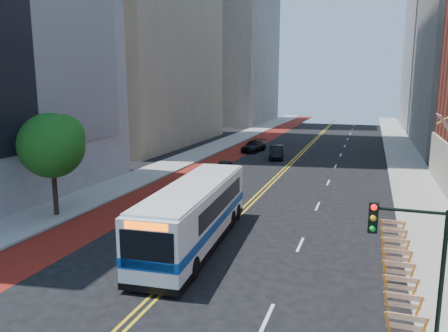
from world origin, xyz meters
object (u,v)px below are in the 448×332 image
object	(u,v)px
street_tree	(53,143)
transit_bus	(195,213)
traffic_signal	(411,255)
car_a	(223,167)
car_c	(254,146)
car_b	(276,152)

from	to	relation	value
street_tree	transit_bus	size ratio (longest dim) A/B	0.53
street_tree	traffic_signal	distance (m)	22.79
car_a	car_c	xyz separation A→B (m)	(-0.78, 14.56, 0.07)
traffic_signal	car_a	xyz separation A→B (m)	(-14.69, 26.17, -3.08)
traffic_signal	car_a	world-z (taller)	traffic_signal
car_a	street_tree	bearing A→B (deg)	-114.46
street_tree	car_c	xyz separation A→B (m)	(5.19, 31.18, -4.20)
transit_bus	car_c	distance (m)	33.42
traffic_signal	car_b	xyz separation A→B (m)	(-11.59, 36.40, -2.97)
car_a	car_b	world-z (taller)	car_b
street_tree	car_c	world-z (taller)	street_tree
transit_bus	car_a	size ratio (longest dim) A/B	3.36
transit_bus	street_tree	bearing A→B (deg)	166.12
car_c	traffic_signal	bearing A→B (deg)	-61.54
traffic_signal	street_tree	bearing A→B (deg)	155.18
car_c	car_b	bearing A→B (deg)	-40.50
car_c	street_tree	bearing A→B (deg)	-91.79
street_tree	transit_bus	xyz separation A→B (m)	(10.59, -1.79, -3.13)
street_tree	car_b	distance (m)	28.64
transit_bus	car_b	size ratio (longest dim) A/B	2.76
car_a	car_b	xyz separation A→B (m)	(3.10, 10.23, 0.11)
car_b	car_c	world-z (taller)	car_b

